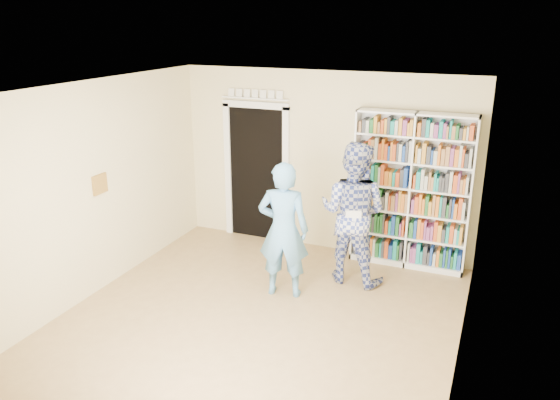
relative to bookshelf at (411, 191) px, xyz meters
name	(u,v)px	position (x,y,z in m)	size (l,w,h in m)	color
floor	(254,325)	(-1.33, -2.34, -1.12)	(5.00, 5.00, 0.00)	olive
ceiling	(250,91)	(-1.33, -2.34, 1.58)	(5.00, 5.00, 0.00)	white
wall_back	(324,163)	(-1.33, 0.16, 0.23)	(4.50, 4.50, 0.00)	beige
wall_left	(88,192)	(-3.58, -2.34, 0.23)	(5.00, 5.00, 0.00)	beige
wall_right	(469,248)	(0.92, -2.34, 0.23)	(5.00, 5.00, 0.00)	beige
bookshelf	(411,191)	(0.00, 0.00, 0.00)	(1.61, 0.30, 2.21)	white
doorway	(257,167)	(-2.43, 0.13, 0.06)	(1.10, 0.08, 2.43)	black
wall_art	(100,184)	(-3.56, -2.14, 0.28)	(0.03, 0.25, 0.25)	brown
man_blue	(283,230)	(-1.31, -1.50, -0.24)	(0.64, 0.42, 1.76)	#5A97C9
man_plaid	(353,213)	(-0.62, -0.77, -0.16)	(0.93, 0.73, 1.92)	navy
paper_sheet	(353,221)	(-0.54, -1.04, -0.17)	(0.20, 0.01, 0.28)	white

